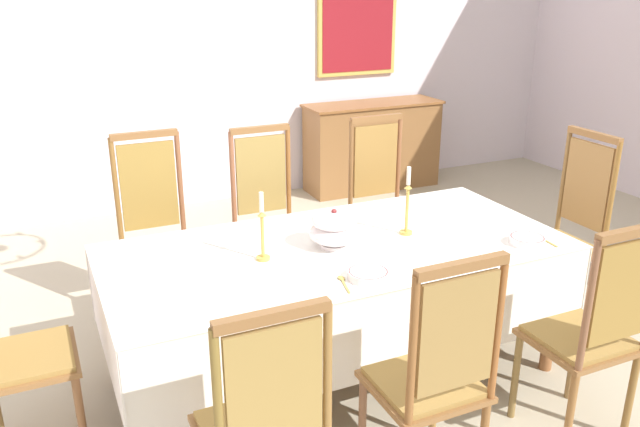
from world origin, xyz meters
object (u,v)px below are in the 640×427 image
Objects in this scene: bowl_near_left at (527,240)px; candlestick_east at (407,207)px; chair_north_b at (268,218)px; chair_south_c at (592,330)px; candlestick_west at (262,233)px; spoon_secondary at (342,280)px; chair_south_a at (264,425)px; chair_south_b at (434,374)px; spoon_primary at (541,238)px; soup_tureen at (334,229)px; bowl_near_right at (368,274)px; chair_head_east at (567,228)px; framed_painting at (358,20)px; sideboard at (372,146)px; dining_table at (338,259)px; chair_north_c at (382,201)px; chair_head_west at (6,339)px; chair_north_a at (156,234)px.

candlestick_east is at bearing 142.18° from bowl_near_left.
chair_north_b is 1.06× the size of chair_south_c.
candlestick_west is 2.02× the size of spoon_secondary.
chair_south_a is 0.73m from chair_south_b.
chair_south_b is 1.25m from spoon_primary.
soup_tureen is 0.42m from bowl_near_right.
chair_head_east is 1.66m from soup_tureen.
candlestick_west is 1.51m from spoon_primary.
chair_south_c is at bearing -17.86° from spoon_secondary.
spoon_primary is 3.77m from framed_painting.
sideboard is (2.02, 3.34, -0.33)m from spoon_secondary.
spoon_secondary is 0.12× the size of sideboard.
chair_south_a is 1.08m from candlestick_west.
chair_north_b reaches higher than dining_table.
chair_north_c is 0.98× the size of chair_head_west.
bowl_near_left is (2.54, -0.39, 0.18)m from chair_head_west.
spoon_primary is at bearing -19.27° from dining_table.
sideboard reaches higher than dining_table.
chair_south_a reaches higher than dining_table.
chair_head_east is at bearing 149.57° from chair_north_b.
chair_north_b is 1.12m from candlestick_east.
dining_table is 2.00× the size of chair_north_b.
framed_painting is at bearing 66.48° from chair_south_b.
candlestick_west is at bearing 135.51° from spoon_secondary.
chair_north_b reaches higher than spoon_secondary.
candlestick_east is at bearing -113.04° from framed_painting.
chair_head_east is at bearing 0.00° from candlestick_west.
chair_head_west reaches higher than spoon_primary.
chair_north_a is 1.56m from candlestick_east.
chair_south_c is at bearing -66.87° from candlestick_east.
chair_north_b is (0.73, -0.00, -0.01)m from chair_north_a.
chair_south_b is 4.35m from sideboard.
bowl_near_right is at bearing -92.78° from soup_tureen.
bowl_near_right is at bearing -116.77° from framed_painting.
bowl_near_right is (0.72, 0.55, 0.22)m from chair_south_a.
chair_north_b is at bearing -129.03° from framed_painting.
sideboard is at bearing 74.50° from bowl_near_left.
chair_north_a is 3.49× the size of candlestick_west.
spoon_secondary is (-1.21, -0.02, 0.00)m from spoon_primary.
chair_north_a reaches higher than chair_south_b.
spoon_secondary is at bearing -56.88° from candlestick_west.
chair_north_b is at bearing 68.53° from candlestick_west.
chair_head_west is 6.71× the size of bowl_near_left.
dining_table is 1.94× the size of chair_north_a.
dining_table is 1.24m from chair_south_a.
bowl_near_right is at bearing 89.62° from chair_north_b.
bowl_near_right is (-0.04, -0.41, 0.10)m from dining_table.
chair_head_east is at bearing 129.03° from chair_north_c.
chair_head_east is (2.38, -0.97, -0.00)m from chair_north_a.
chair_north_c is 1.69m from spoon_secondary.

